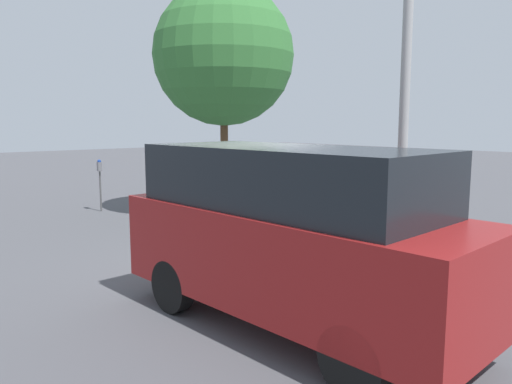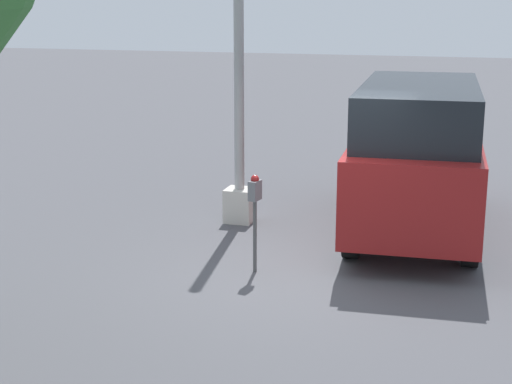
% 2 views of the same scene
% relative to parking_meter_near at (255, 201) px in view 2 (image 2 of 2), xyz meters
% --- Properties ---
extents(ground_plane, '(80.00, 80.00, 0.00)m').
position_rel_parking_meter_near_xyz_m(ground_plane, '(0.09, -0.66, -0.98)').
color(ground_plane, '#4C4C51').
extents(parking_meter_near, '(0.22, 0.15, 1.32)m').
position_rel_parking_meter_near_xyz_m(parking_meter_near, '(0.00, 0.00, 0.00)').
color(parking_meter_near, '#4C4C4C').
rests_on(parking_meter_near, ground).
extents(lamp_post, '(0.44, 0.44, 5.10)m').
position_rel_parking_meter_near_xyz_m(lamp_post, '(2.24, 0.92, 0.62)').
color(lamp_post, beige).
rests_on(lamp_post, ground).
extents(parked_van, '(4.94, 2.07, 2.31)m').
position_rel_parking_meter_near_xyz_m(parked_van, '(2.47, -1.86, 0.27)').
color(parked_van, maroon).
rests_on(parked_van, ground).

